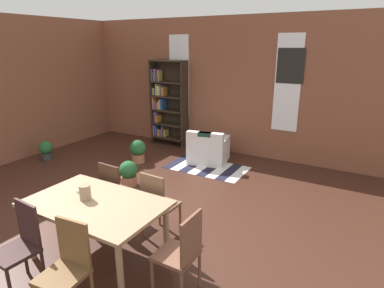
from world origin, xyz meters
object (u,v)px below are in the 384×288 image
at_px(potted_plant_window, 128,173).
at_px(armchair_white, 208,150).
at_px(dining_chair_near_left, 21,244).
at_px(dining_chair_head_right, 182,252).
at_px(potted_plant_by_shelf, 46,150).
at_px(potted_plant_corner, 138,151).
at_px(dining_chair_far_left, 116,191).
at_px(dining_table, 96,209).
at_px(vase_on_table, 85,192).
at_px(bookshelf_tall, 167,103).
at_px(dining_chair_far_right, 158,203).
at_px(dining_chair_near_right, 67,266).

bearing_deg(potted_plant_window, armchair_white, 68.90).
bearing_deg(dining_chair_near_left, dining_chair_head_right, 25.35).
distance_m(potted_plant_by_shelf, potted_plant_corner, 2.13).
bearing_deg(dining_chair_far_left, potted_plant_by_shelf, 158.93).
bearing_deg(armchair_white, dining_table, -83.74).
height_order(vase_on_table, potted_plant_window, vase_on_table).
height_order(dining_chair_head_right, armchair_white, dining_chair_head_right).
bearing_deg(bookshelf_tall, dining_chair_head_right, -54.33).
relative_size(dining_chair_near_left, potted_plant_window, 2.02).
relative_size(dining_table, dining_chair_head_right, 1.71).
relative_size(dining_chair_near_left, dining_chair_far_right, 1.00).
bearing_deg(bookshelf_tall, potted_plant_window, -71.46).
xyz_separation_m(dining_chair_near_left, armchair_white, (-0.05, 4.44, -0.23)).
distance_m(dining_chair_head_right, potted_plant_corner, 4.14).
relative_size(armchair_white, potted_plant_by_shelf, 2.19).
bearing_deg(dining_table, dining_chair_near_right, -63.93).
bearing_deg(vase_on_table, potted_plant_window, 117.57).
bearing_deg(dining_chair_far_right, bookshelf_tall, 122.50).
xyz_separation_m(dining_chair_far_left, dining_chair_near_left, (0.01, -1.47, 0.00)).
bearing_deg(dining_chair_near_left, armchair_white, 90.59).
relative_size(dining_table, dining_chair_near_left, 1.71).
distance_m(dining_chair_far_left, bookshelf_tall, 4.05).
xyz_separation_m(dining_table, potted_plant_window, (-1.12, 1.85, -0.44)).
relative_size(dining_chair_far_left, potted_plant_by_shelf, 2.21).
height_order(dining_chair_near_right, dining_chair_near_left, same).
distance_m(potted_plant_corner, potted_plant_window, 1.23).
xyz_separation_m(dining_chair_near_right, armchair_white, (-0.77, 4.44, -0.23)).
xyz_separation_m(armchair_white, potted_plant_by_shelf, (-3.27, -1.70, -0.05)).
bearing_deg(dining_chair_near_left, dining_chair_near_right, -0.01).
bearing_deg(potted_plant_window, dining_chair_near_left, -73.64).
xyz_separation_m(dining_chair_far_right, potted_plant_by_shelf, (-4.04, 1.27, -0.28)).
bearing_deg(armchair_white, vase_on_table, -86.07).
distance_m(armchair_white, potted_plant_corner, 1.56).
relative_size(dining_chair_far_left, dining_chair_head_right, 1.00).
relative_size(dining_chair_head_right, dining_chair_far_right, 1.00).
bearing_deg(potted_plant_by_shelf, potted_plant_corner, 25.02).
xyz_separation_m(dining_chair_far_right, potted_plant_window, (-1.48, 1.12, -0.27)).
distance_m(dining_chair_far_left, potted_plant_window, 1.38).
bearing_deg(dining_table, potted_plant_window, 121.14).
height_order(dining_chair_head_right, potted_plant_window, dining_chair_head_right).
bearing_deg(armchair_white, bookshelf_tall, 155.92).
xyz_separation_m(vase_on_table, bookshelf_tall, (-1.83, 4.41, 0.22)).
bearing_deg(dining_table, potted_plant_by_shelf, 151.36).
distance_m(dining_table, armchair_white, 3.75).
relative_size(dining_chair_far_left, dining_chair_near_left, 1.00).
height_order(dining_chair_far_left, bookshelf_tall, bookshelf_tall).
distance_m(vase_on_table, dining_chair_far_left, 0.84).
relative_size(vase_on_table, dining_chair_far_right, 0.19).
height_order(dining_chair_near_left, potted_plant_window, dining_chair_near_left).
height_order(vase_on_table, dining_chair_near_right, dining_chair_near_right).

